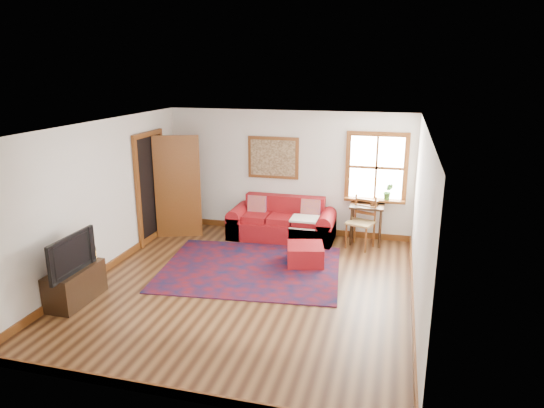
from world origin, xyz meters
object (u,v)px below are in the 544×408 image
(red_leather_sofa, at_px, (282,225))
(media_cabinet, at_px, (75,285))
(red_ottoman, at_px, (305,255))
(side_table, at_px, (367,211))
(ladder_back_chair, at_px, (362,220))

(red_leather_sofa, bearing_deg, media_cabinet, -123.21)
(media_cabinet, bearing_deg, red_ottoman, 36.84)
(red_ottoman, xyz_separation_m, media_cabinet, (-2.97, -2.23, 0.08))
(red_ottoman, height_order, media_cabinet, media_cabinet)
(red_ottoman, bearing_deg, media_cabinet, -156.63)
(red_ottoman, distance_m, side_table, 1.70)
(red_ottoman, bearing_deg, red_leather_sofa, 106.35)
(side_table, bearing_deg, red_ottoman, -124.87)
(red_ottoman, distance_m, ladder_back_chair, 1.46)
(side_table, distance_m, media_cabinet, 5.30)
(red_ottoman, xyz_separation_m, ladder_back_chair, (0.87, 1.12, 0.36))
(red_ottoman, distance_m, media_cabinet, 3.71)
(ladder_back_chair, height_order, media_cabinet, ladder_back_chair)
(ladder_back_chair, bearing_deg, red_leather_sofa, 175.89)
(red_leather_sofa, bearing_deg, red_ottoman, -60.18)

